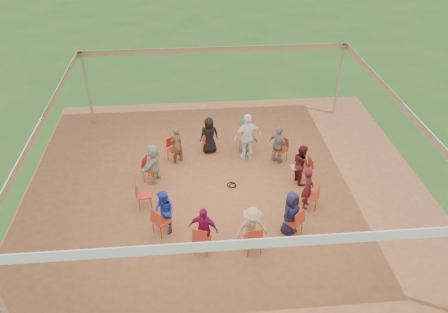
{
  "coord_description": "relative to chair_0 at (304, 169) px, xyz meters",
  "views": [
    {
      "loc": [
        -1.06,
        -10.95,
        8.78
      ],
      "look_at": [
        -0.08,
        0.3,
        1.21
      ],
      "focal_mm": 35.0,
      "sensor_mm": 36.0,
      "label": 1
    }
  ],
  "objects": [
    {
      "name": "cable_coil",
      "position": [
        -2.39,
        -0.08,
        -0.43
      ],
      "size": [
        0.34,
        0.34,
        0.03
      ],
      "rotation": [
        0.0,
        0.0,
        -0.1
      ],
      "color": "black",
      "rests_on": "ground"
    },
    {
      "name": "person_seated_2",
      "position": [
        -1.71,
        1.9,
        0.25
      ],
      "size": [
        0.99,
        0.73,
        1.38
      ],
      "primitive_type": "imported",
      "rotation": [
        0.0,
        0.0,
        2.79
      ],
      "color": "#265230",
      "rests_on": "ground"
    },
    {
      "name": "chair_3",
      "position": [
        -3.02,
        2.14,
        0.0
      ],
      "size": [
        0.49,
        0.5,
        0.9
      ],
      "primitive_type": null,
      "rotation": [
        0.0,
        0.0,
        -2.97
      ],
      "color": "#AE2E1A",
      "rests_on": "ground"
    },
    {
      "name": "chair_1",
      "position": [
        -0.57,
        1.23,
        0.0
      ],
      "size": [
        0.61,
        0.6,
        0.9
      ],
      "primitive_type": null,
      "rotation": [
        0.0,
        0.0,
        2.26
      ],
      "color": "#AE2E1A",
      "rests_on": "ground"
    },
    {
      "name": "chair_8",
      "position": [
        -3.49,
        -2.9,
        0.0
      ],
      "size": [
        0.55,
        0.56,
        0.9
      ],
      "primitive_type": null,
      "rotation": [
        0.0,
        0.0,
        -0.35
      ],
      "color": "#AE2E1A",
      "rests_on": "ground"
    },
    {
      "name": "person_seated_7",
      "position": [
        -3.45,
        -2.78,
        0.25
      ],
      "size": [
        0.9,
        0.67,
        1.38
      ],
      "primitive_type": "imported",
      "rotation": [
        0.0,
        0.0,
        -0.35
      ],
      "color": "#8A114E",
      "rests_on": "ground"
    },
    {
      "name": "chair_11",
      "position": [
        -0.12,
        -1.35,
        0.0
      ],
      "size": [
        0.56,
        0.55,
        0.9
      ],
      "primitive_type": null,
      "rotation": [
        0.0,
        0.0,
        1.22
      ],
      "color": "#AE2E1A",
      "rests_on": "ground"
    },
    {
      "name": "tent",
      "position": [
        -2.58,
        -0.44,
        1.92
      ],
      "size": [
        10.33,
        10.33,
        3.0
      ],
      "color": "#B2B2B7",
      "rests_on": "ground"
    },
    {
      "name": "chair_5",
      "position": [
        -5.04,
        0.47,
        0.0
      ],
      "size": [
        0.56,
        0.55,
        0.9
      ],
      "primitive_type": null,
      "rotation": [
        0.0,
        0.0,
        -1.92
      ],
      "color": "#AE2E1A",
      "rests_on": "ground"
    },
    {
      "name": "chair_0",
      "position": [
        0.0,
        0.0,
        0.0
      ],
      "size": [
        0.5,
        0.49,
        0.9
      ],
      "primitive_type": null,
      "rotation": [
        0.0,
        0.0,
        1.74
      ],
      "color": "#AE2E1A",
      "rests_on": "ground"
    },
    {
      "name": "chair_7",
      "position": [
        -4.59,
        -2.11,
        0.0
      ],
      "size": [
        0.61,
        0.6,
        0.9
      ],
      "primitive_type": null,
      "rotation": [
        0.0,
        0.0,
        -0.88
      ],
      "color": "#AE2E1A",
      "rests_on": "ground"
    },
    {
      "name": "chair_10",
      "position": [
        -0.91,
        -2.46,
        0.0
      ],
      "size": [
        0.6,
        0.61,
        0.9
      ],
      "primitive_type": null,
      "rotation": [
        0.0,
        0.0,
        0.69
      ],
      "color": "#AE2E1A",
      "rests_on": "ground"
    },
    {
      "name": "person_seated_9",
      "position": [
        -0.98,
        -2.36,
        0.25
      ],
      "size": [
        0.76,
        0.72,
        1.38
      ],
      "primitive_type": "imported",
      "rotation": [
        0.0,
        0.0,
        0.69
      ],
      "color": "#19193A",
      "rests_on": "ground"
    },
    {
      "name": "chair_4",
      "position": [
        -4.25,
        1.57,
        0.0
      ],
      "size": [
        0.6,
        0.61,
        0.9
      ],
      "primitive_type": null,
      "rotation": [
        0.0,
        0.0,
        -2.45
      ],
      "color": "#AE2E1A",
      "rests_on": "ground"
    },
    {
      "name": "chair_6",
      "position": [
        -5.16,
        -0.88,
        0.0
      ],
      "size": [
        0.5,
        0.49,
        0.9
      ],
      "primitive_type": null,
      "rotation": [
        0.0,
        0.0,
        -1.4
      ],
      "color": "#AE2E1A",
      "rests_on": "ground"
    },
    {
      "name": "ground",
      "position": [
        -2.58,
        -0.44,
        -0.45
      ],
      "size": [
        80.0,
        80.0,
        0.0
      ],
      "primitive_type": "plane",
      "color": "#214816",
      "rests_on": "ground"
    },
    {
      "name": "person_seated_8",
      "position": [
        -2.16,
        -2.9,
        0.25
      ],
      "size": [
        0.96,
        0.59,
        1.38
      ],
      "primitive_type": "imported",
      "rotation": [
        0.0,
        0.0,
        0.17
      ],
      "color": "tan",
      "rests_on": "ground"
    },
    {
      "name": "dirt_patch",
      "position": [
        -2.58,
        -0.44,
        -0.44
      ],
      "size": [
        13.0,
        13.0,
        0.0
      ],
      "primitive_type": "plane",
      "color": "brown",
      "rests_on": "ground"
    },
    {
      "name": "person_seated_5",
      "position": [
        -4.92,
        0.42,
        0.25
      ],
      "size": [
        0.89,
        1.37,
        1.38
      ],
      "primitive_type": "imported",
      "rotation": [
        0.0,
        0.0,
        -1.92
      ],
      "color": "#A39C90",
      "rests_on": "ground"
    },
    {
      "name": "person_seated_0",
      "position": [
        -0.12,
        -0.02,
        0.25
      ],
      "size": [
        0.5,
        0.73,
        1.38
      ],
      "primitive_type": "imported",
      "rotation": [
        0.0,
        0.0,
        1.74
      ],
      "color": "#45121B",
      "rests_on": "ground"
    },
    {
      "name": "person_seated_3",
      "position": [
        -3.0,
        2.02,
        0.25
      ],
      "size": [
        0.73,
        0.49,
        1.38
      ],
      "primitive_type": "imported",
      "rotation": [
        0.0,
        0.0,
        -2.97
      ],
      "color": "black",
      "rests_on": "ground"
    },
    {
      "name": "chair_2",
      "position": [
        -1.67,
        2.01,
        0.0
      ],
      "size": [
        0.55,
        0.56,
        0.9
      ],
      "primitive_type": null,
      "rotation": [
        0.0,
        0.0,
        2.79
      ],
      "color": "#AE2E1A",
      "rests_on": "ground"
    },
    {
      "name": "person_seated_10",
      "position": [
        -0.24,
        -1.31,
        0.25
      ],
      "size": [
        0.49,
        0.59,
        1.38
      ],
      "primitive_type": "imported",
      "rotation": [
        0.0,
        0.0,
        1.22
      ],
      "color": "#45121B",
      "rests_on": "ground"
    },
    {
      "name": "standing_person",
      "position": [
        -1.69,
        1.48,
        0.44
      ],
      "size": [
        1.13,
        0.76,
        1.77
      ],
      "primitive_type": "imported",
      "rotation": [
        0.0,
        0.0,
        3.38
      ],
      "color": "white",
      "rests_on": "ground"
    },
    {
      "name": "person_seated_6",
      "position": [
        -4.5,
        -2.04,
        0.25
      ],
      "size": [
        0.73,
        0.76,
        1.38
      ],
      "primitive_type": "imported",
      "rotation": [
        0.0,
        0.0,
        -0.88
      ],
      "color": "#213CB8",
      "rests_on": "ground"
    },
    {
      "name": "chair_9",
      "position": [
        -2.14,
        -3.02,
        0.0
      ],
      "size": [
        0.49,
        0.5,
        0.9
      ],
      "primitive_type": null,
      "rotation": [
        0.0,
        0.0,
        0.17
      ],
      "color": "#AE2E1A",
      "rests_on": "ground"
    },
    {
      "name": "laptop",
      "position": [
        -0.28,
        -0.05,
        0.2
      ],
      "size": [
        0.3,
        0.35,
        0.21
      ],
      "rotation": [
        0.0,
        0.0,
        1.74
      ],
      "color": "#B7B7BC",
      "rests_on": "ground"
    },
    {
      "name": "person_seated_1",
      "position": [
        -0.66,
        1.15,
        0.25
      ],
      "size": [
        0.84,
        0.89,
        1.38
      ],
      "primitive_type": "imported",
      "rotation": [
        0.0,
        0.0,
        2.26
      ],
      "color": "slate",
      "rests_on": "ground"
    },
    {
      "name": "person_seated_4",
      "position": [
        -4.18,
        1.48,
        0.25
      ],
      "size": [
        0.6,
        0.58,
        1.38
      ],
      "primitive_type": "imported",
      "rotation": [
        0.0,
        0.0,
        -2.45
      ],
      "color": "brown",
      "rests_on": "ground"
    }
  ]
}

